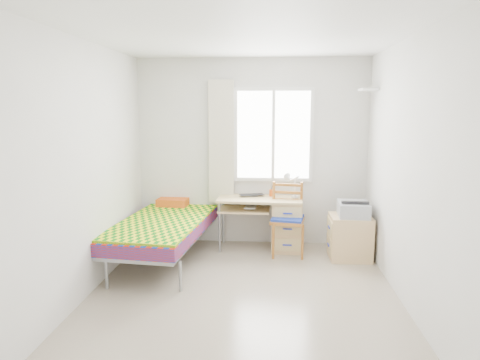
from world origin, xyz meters
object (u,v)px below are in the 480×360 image
object	(u,v)px
bed	(166,224)
cabinet	(350,237)
chair	(288,214)
printer	(353,209)
desk	(282,221)

from	to	relation	value
bed	cabinet	bearing A→B (deg)	9.16
bed	cabinet	size ratio (longest dim) A/B	3.92
bed	cabinet	distance (m)	2.37
bed	chair	bearing A→B (deg)	15.47
printer	cabinet	bearing A→B (deg)	179.21
bed	desk	distance (m)	1.56
desk	chair	xyz separation A→B (m)	(0.08, -0.17, 0.15)
desk	chair	bearing A→B (deg)	-62.82
bed	desk	bearing A→B (deg)	22.30
chair	printer	world-z (taller)	chair
chair	cabinet	world-z (taller)	chair
desk	printer	world-z (taller)	printer
chair	desk	bearing A→B (deg)	124.63
chair	cabinet	xyz separation A→B (m)	(0.79, -0.13, -0.25)
cabinet	printer	world-z (taller)	printer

